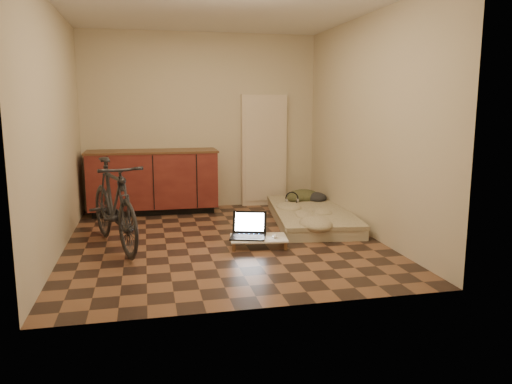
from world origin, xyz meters
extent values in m
cube|color=brown|center=(0.00, 0.00, 0.00)|extent=(3.50, 4.00, 0.00)
cube|color=silver|center=(0.00, 0.00, 2.60)|extent=(3.50, 4.00, 0.00)
cube|color=beige|center=(0.00, 2.00, 1.30)|extent=(3.50, 0.00, 2.60)
cube|color=beige|center=(0.00, -2.00, 1.30)|extent=(3.50, 0.00, 2.60)
cube|color=beige|center=(-1.75, 0.00, 1.30)|extent=(0.00, 4.00, 2.60)
cube|color=beige|center=(1.75, 0.00, 1.30)|extent=(0.00, 4.00, 2.60)
cube|color=black|center=(-0.75, 1.74, 0.05)|extent=(1.70, 0.48, 0.10)
cube|color=#531A17|center=(-0.75, 1.70, 0.49)|extent=(1.80, 0.60, 0.78)
cube|color=#54341E|center=(-0.75, 1.70, 0.90)|extent=(1.84, 0.62, 0.03)
cube|color=beige|center=(0.95, 1.94, 0.85)|extent=(0.70, 0.10, 1.70)
imported|color=black|center=(-1.20, -0.04, 0.54)|extent=(0.99, 1.74, 1.08)
cube|color=#BAB095|center=(1.30, 0.66, 0.06)|extent=(1.22, 2.13, 0.13)
cube|color=#C0B494|center=(1.30, 0.66, 0.15)|extent=(1.25, 2.15, 0.05)
cube|color=brown|center=(0.05, -0.45, 0.04)|extent=(0.04, 0.04, 0.09)
cube|color=brown|center=(0.10, -0.11, 0.04)|extent=(0.04, 0.04, 0.09)
cube|color=brown|center=(0.60, -0.53, 0.04)|extent=(0.04, 0.04, 0.09)
cube|color=brown|center=(0.65, -0.19, 0.04)|extent=(0.04, 0.04, 0.09)
cube|color=white|center=(0.35, -0.32, 0.09)|extent=(0.67, 0.49, 0.02)
cube|color=black|center=(0.23, -0.33, 0.11)|extent=(0.45, 0.38, 0.02)
cube|color=black|center=(0.28, -0.17, 0.24)|extent=(0.39, 0.19, 0.24)
cube|color=white|center=(0.28, -0.17, 0.24)|extent=(0.33, 0.15, 0.20)
ellipsoid|color=white|center=(0.52, -0.38, 0.12)|extent=(0.07, 0.10, 0.03)
camera|label=1|loc=(-0.85, -5.55, 1.56)|focal=35.00mm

